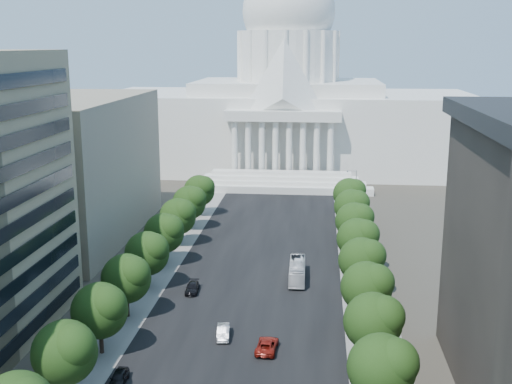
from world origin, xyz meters
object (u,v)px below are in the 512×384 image
(car_red, at_px, (267,345))
(car_dark_b, at_px, (192,288))
(car_dark_a, at_px, (119,378))
(city_bus, at_px, (297,271))
(car_silver, at_px, (223,332))

(car_red, distance_m, car_dark_b, 24.49)
(car_dark_a, distance_m, city_bus, 43.39)
(car_dark_b, xyz_separation_m, city_bus, (17.37, 7.79, 0.89))
(car_silver, xyz_separation_m, car_red, (6.53, -3.49, -0.01))
(car_dark_a, distance_m, car_silver, 17.74)
(car_dark_a, relative_size, city_bus, 0.40)
(car_silver, distance_m, car_red, 7.41)
(car_silver, height_order, car_red, car_silver)
(car_silver, bearing_deg, car_red, -34.97)
(car_dark_a, xyz_separation_m, car_red, (17.40, 10.52, 0.02))
(car_dark_b, bearing_deg, car_silver, -68.22)
(car_silver, bearing_deg, city_bus, 61.43)
(car_red, xyz_separation_m, car_dark_b, (-14.26, 19.91, -0.07))
(car_red, height_order, city_bus, city_bus)
(car_dark_a, xyz_separation_m, car_silver, (10.87, 14.02, 0.03))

